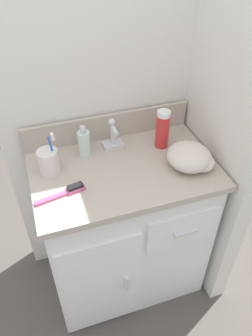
{
  "coord_description": "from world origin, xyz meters",
  "views": [
    {
      "loc": [
        -0.32,
        -0.99,
        1.7
      ],
      "look_at": [
        0.0,
        -0.02,
        0.83
      ],
      "focal_mm": 35.0,
      "sensor_mm": 36.0,
      "label": 1
    }
  ],
  "objects_px": {
    "soap_dispenser": "(84,143)",
    "hand_towel": "(192,157)",
    "hairbrush": "(67,192)",
    "shaving_cream_can": "(163,129)",
    "toothbrush_cup": "(49,162)"
  },
  "relations": [
    {
      "from": "hairbrush",
      "to": "hand_towel",
      "type": "height_order",
      "value": "hand_towel"
    },
    {
      "from": "soap_dispenser",
      "to": "shaving_cream_can",
      "type": "height_order",
      "value": "shaving_cream_can"
    },
    {
      "from": "hairbrush",
      "to": "shaving_cream_can",
      "type": "bearing_deg",
      "value": 9.42
    },
    {
      "from": "soap_dispenser",
      "to": "toothbrush_cup",
      "type": "bearing_deg",
      "value": -155.44
    },
    {
      "from": "soap_dispenser",
      "to": "hand_towel",
      "type": "xyz_separation_m",
      "value": [
        0.4,
        -0.21,
        -0.02
      ]
    },
    {
      "from": "toothbrush_cup",
      "to": "hairbrush",
      "type": "height_order",
      "value": "toothbrush_cup"
    },
    {
      "from": "soap_dispenser",
      "to": "hairbrush",
      "type": "xyz_separation_m",
      "value": [
        -0.12,
        -0.22,
        -0.05
      ]
    },
    {
      "from": "shaving_cream_can",
      "to": "hand_towel",
      "type": "relative_size",
      "value": 0.94
    },
    {
      "from": "soap_dispenser",
      "to": "shaving_cream_can",
      "type": "bearing_deg",
      "value": -7.77
    },
    {
      "from": "hairbrush",
      "to": "hand_towel",
      "type": "distance_m",
      "value": 0.52
    },
    {
      "from": "hand_towel",
      "to": "shaving_cream_can",
      "type": "bearing_deg",
      "value": 110.3
    },
    {
      "from": "hairbrush",
      "to": "hand_towel",
      "type": "xyz_separation_m",
      "value": [
        0.52,
        0.0,
        0.03
      ]
    },
    {
      "from": "shaving_cream_can",
      "to": "toothbrush_cup",
      "type": "bearing_deg",
      "value": -176.94
    },
    {
      "from": "hairbrush",
      "to": "soap_dispenser",
      "type": "bearing_deg",
      "value": 50.28
    },
    {
      "from": "toothbrush_cup",
      "to": "soap_dispenser",
      "type": "distance_m",
      "value": 0.18
    }
  ]
}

